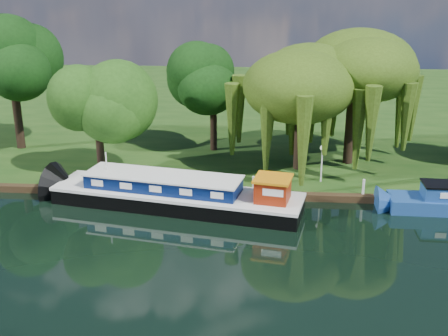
{
  "coord_description": "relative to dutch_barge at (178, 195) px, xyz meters",
  "views": [
    {
      "loc": [
        -3.17,
        -25.49,
        13.69
      ],
      "look_at": [
        -5.71,
        5.98,
        2.8
      ],
      "focal_mm": 45.0,
      "sensor_mm": 36.0,
      "label": 1
    }
  ],
  "objects": [
    {
      "name": "willow_left",
      "position": [
        7.66,
        6.74,
        5.67
      ],
      "size": [
        6.93,
        6.93,
        8.31
      ],
      "color": "black",
      "rests_on": "far_bank"
    },
    {
      "name": "tree_far_mid",
      "position": [
        1.13,
        10.8,
        5.0
      ],
      "size": [
        4.75,
        4.75,
        7.77
      ],
      "color": "black",
      "rests_on": "far_bank"
    },
    {
      "name": "dutch_barge",
      "position": [
        0.0,
        0.0,
        0.0
      ],
      "size": [
        16.0,
        6.41,
        3.3
      ],
      "rotation": [
        0.0,
        0.0,
        -0.19
      ],
      "color": "black",
      "rests_on": "ground"
    },
    {
      "name": "willow_right",
      "position": [
        11.39,
        8.31,
        6.04
      ],
      "size": [
        7.21,
        7.21,
        8.78
      ],
      "color": "black",
      "rests_on": "far_bank"
    },
    {
      "name": "ground",
      "position": [
        8.57,
        -6.45,
        -0.82
      ],
      "size": [
        120.0,
        120.0,
        0.0
      ],
      "primitive_type": "plane",
      "color": "black"
    },
    {
      "name": "mooring_posts",
      "position": [
        8.07,
        1.95,
        0.13
      ],
      "size": [
        19.16,
        0.16,
        1.0
      ],
      "color": "silver",
      "rests_on": "far_bank"
    },
    {
      "name": "tree_far_back",
      "position": [
        -14.45,
        10.08,
        6.2
      ],
      "size": [
        5.61,
        5.61,
        9.43
      ],
      "color": "black",
      "rests_on": "far_bank"
    },
    {
      "name": "tree_far_left",
      "position": [
        -6.01,
        3.98,
        4.88
      ],
      "size": [
        4.75,
        4.75,
        7.65
      ],
      "color": "black",
      "rests_on": "far_bank"
    },
    {
      "name": "lamppost",
      "position": [
        9.07,
        4.05,
        1.6
      ],
      "size": [
        0.36,
        0.36,
        2.56
      ],
      "color": "silver",
      "rests_on": "far_bank"
    },
    {
      "name": "red_dinghy",
      "position": [
        2.56,
        -0.71,
        -0.82
      ],
      "size": [
        3.87,
        3.31,
        0.68
      ],
      "primitive_type": "imported",
      "rotation": [
        0.0,
        0.0,
        1.23
      ],
      "color": "maroon",
      "rests_on": "ground"
    },
    {
      "name": "far_bank",
      "position": [
        8.57,
        27.55,
        -0.59
      ],
      "size": [
        120.0,
        52.0,
        0.45
      ],
      "primitive_type": "cube",
      "color": "#15360E",
      "rests_on": "ground"
    }
  ]
}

